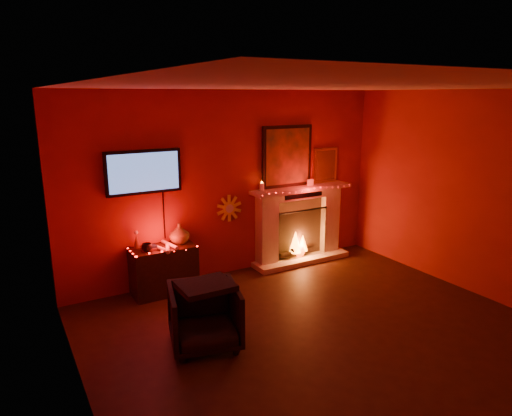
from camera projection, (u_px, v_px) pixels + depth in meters
The scene contains 6 objects.
room at pixel (344, 226), 4.57m from camera, with size 5.00×5.00×5.00m.
fireplace at pixel (299, 217), 7.28m from camera, with size 1.72×0.40×2.18m.
tv at pixel (144, 172), 5.93m from camera, with size 1.00×0.07×1.24m.
sunburst_clock at pixel (229, 208), 6.72m from camera, with size 0.40×0.03×0.40m.
console_table at pixel (165, 266), 6.16m from camera, with size 0.86×0.53×0.94m.
armchair at pixel (205, 316), 4.85m from camera, with size 0.72×0.74×0.67m, color black.
Camera 1 is at (-2.96, -3.37, 2.62)m, focal length 32.00 mm.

